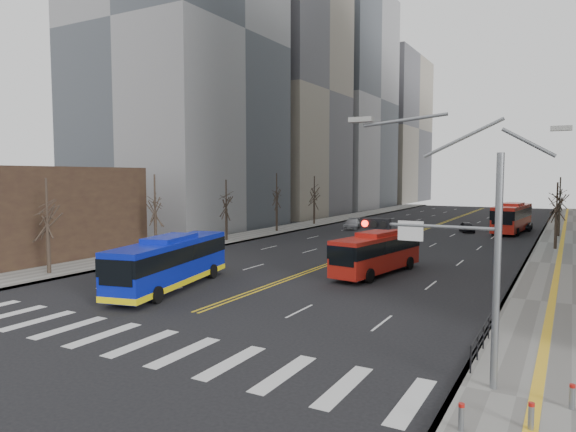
{
  "coord_description": "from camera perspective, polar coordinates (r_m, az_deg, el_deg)",
  "views": [
    {
      "loc": [
        17.27,
        -15.91,
        7.26
      ],
      "look_at": [
        3.06,
        9.69,
        4.94
      ],
      "focal_mm": 32.0,
      "sensor_mm": 36.0,
      "label": 1
    }
  ],
  "objects": [
    {
      "name": "car_white",
      "position": [
        34.59,
        -17.22,
        -6.69
      ],
      "size": [
        2.93,
        4.19,
        1.31
      ],
      "primitive_type": "imported",
      "rotation": [
        0.0,
        0.0,
        0.43
      ],
      "color": "white",
      "rests_on": "ground"
    },
    {
      "name": "red_bus_far",
      "position": [
        71.18,
        23.63,
        -0.01
      ],
      "size": [
        3.82,
        12.24,
        3.8
      ],
      "color": "red",
      "rests_on": "ground"
    },
    {
      "name": "pedestrian_railing",
      "position": [
        23.03,
        20.91,
        -12.0
      ],
      "size": [
        0.06,
        6.06,
        1.02
      ],
      "color": "black",
      "rests_on": "sidewalk_right"
    },
    {
      "name": "ground",
      "position": [
        24.58,
        -17.93,
        -12.88
      ],
      "size": [
        220.0,
        220.0,
        0.0
      ],
      "primitive_type": "plane",
      "color": "black"
    },
    {
      "name": "car_silver",
      "position": [
        70.62,
        7.14,
        -0.86
      ],
      "size": [
        2.99,
        5.02,
        1.36
      ],
      "primitive_type": "imported",
      "rotation": [
        0.0,
        0.0,
        0.25
      ],
      "color": "#A4A4A9",
      "rests_on": "ground"
    },
    {
      "name": "sidewalk_right",
      "position": [
        61.33,
        29.07,
        -2.78
      ],
      "size": [
        7.0,
        130.0,
        0.15
      ],
      "primitive_type": "cube",
      "color": "slate",
      "rests_on": "ground"
    },
    {
      "name": "sidewalk_left",
      "position": [
        70.02,
        0.04,
        -1.37
      ],
      "size": [
        5.0,
        130.0,
        0.15
      ],
      "primitive_type": "cube",
      "color": "slate",
      "rests_on": "ground"
    },
    {
      "name": "blue_bus",
      "position": [
        33.87,
        -12.92,
        -4.89
      ],
      "size": [
        4.97,
        11.95,
        3.41
      ],
      "color": "#0B1BAC",
      "rests_on": "ground"
    },
    {
      "name": "storefront",
      "position": [
        51.58,
        -28.1,
        0.37
      ],
      "size": [
        14.0,
        18.0,
        8.0
      ],
      "color": "#301E18",
      "rests_on": "ground"
    },
    {
      "name": "car_dark_far",
      "position": [
        74.82,
        24.62,
        -0.95
      ],
      "size": [
        2.23,
        4.78,
        1.32
      ],
      "primitive_type": "imported",
      "rotation": [
        0.0,
        0.0,
        0.01
      ],
      "color": "black",
      "rests_on": "ground"
    },
    {
      "name": "office_towers",
      "position": [
        87.74,
        17.88,
        15.25
      ],
      "size": [
        83.0,
        134.0,
        58.0
      ],
      "color": "gray",
      "rests_on": "ground"
    },
    {
      "name": "car_dark_mid",
      "position": [
        69.78,
        19.26,
        -1.17
      ],
      "size": [
        2.76,
        4.07,
        1.29
      ],
      "primitive_type": "imported",
      "rotation": [
        0.0,
        0.0,
        0.36
      ],
      "color": "black",
      "rests_on": "ground"
    },
    {
      "name": "street_trees",
      "position": [
        56.13,
        3.19,
        2.08
      ],
      "size": [
        35.2,
        47.2,
        7.6
      ],
      "color": "#32271E",
      "rests_on": "ground"
    },
    {
      "name": "red_bus_near",
      "position": [
        38.36,
        9.87,
        -3.77
      ],
      "size": [
        3.79,
        10.13,
        3.17
      ],
      "color": "red",
      "rests_on": "ground"
    },
    {
      "name": "signal_mast",
      "position": [
        18.41,
        17.83,
        -3.19
      ],
      "size": [
        5.37,
        0.37,
        9.39
      ],
      "color": "gray",
      "rests_on": "ground"
    },
    {
      "name": "crosswalk",
      "position": [
        24.58,
        -17.93,
        -12.86
      ],
      "size": [
        26.7,
        4.0,
        0.01
      ],
      "color": "silver",
      "rests_on": "ground"
    },
    {
      "name": "centerline",
      "position": [
        73.34,
        15.28,
        -1.32
      ],
      "size": [
        0.55,
        100.0,
        0.01
      ],
      "color": "gold",
      "rests_on": "ground"
    },
    {
      "name": "bollards",
      "position": [
        17.14,
        24.65,
        -18.92
      ],
      "size": [
        2.87,
        3.17,
        0.78
      ],
      "color": "gray",
      "rests_on": "sidewalk_right"
    }
  ]
}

